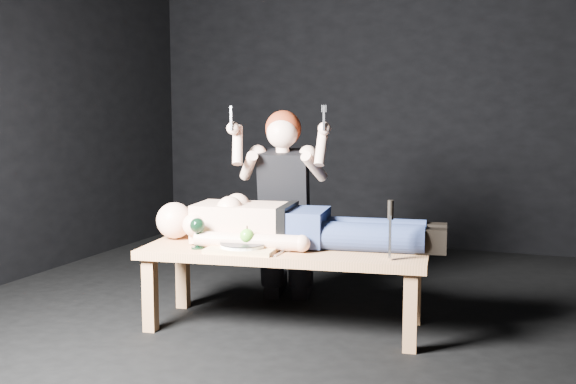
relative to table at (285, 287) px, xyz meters
The scene contains 13 objects.
ground 0.41m from the table, ahead, with size 5.00×5.00×0.00m, color black.
back_wall 2.85m from the table, 82.28° to the left, with size 5.00×5.00×0.00m, color black.
table is the anchor object (origin of this frame).
lying_man 0.37m from the table, 68.19° to the left, with size 1.59×0.48×0.27m, color beige, non-canonical shape.
kneeling_woman 0.68m from the table, 110.18° to the left, with size 0.66×0.73×1.23m, color black, non-canonical shape.
serving_tray 0.34m from the table, 137.10° to the right, with size 0.37×0.26×0.02m, color tan.
plate 0.35m from the table, 137.10° to the right, with size 0.24×0.24×0.02m, color white.
apple 0.38m from the table, 135.51° to the right, with size 0.08×0.08×0.08m, color #489B1C.
goblet 0.57m from the table, 155.70° to the right, with size 0.08×0.08×0.17m, color black, non-canonical shape.
fork_flat 0.42m from the table, 146.20° to the right, with size 0.01×0.16×0.01m, color #B2B2B7.
knife_flat 0.28m from the table, 77.62° to the right, with size 0.01×0.16×0.01m, color #B2B2B7.
spoon_flat 0.24m from the table, 91.00° to the right, with size 0.01×0.16×0.01m, color #B2B2B7.
carving_knife 0.72m from the table, 10.42° to the right, with size 0.04×0.04×0.30m, color #B2B2B7, non-canonical shape.
Camera 1 is at (0.94, -3.43, 1.19)m, focal length 42.22 mm.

